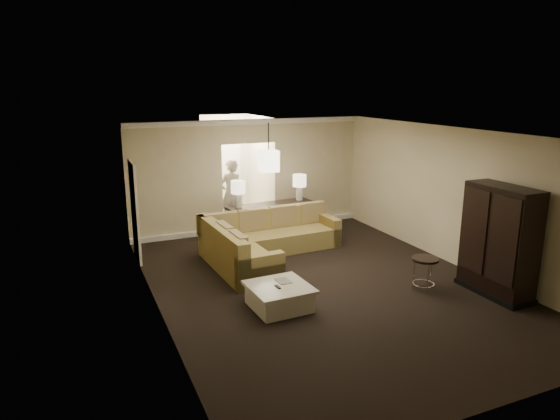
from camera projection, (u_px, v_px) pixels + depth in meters
name	position (u px, v px, depth m)	size (l,w,h in m)	color
ground	(324.00, 285.00, 9.27)	(8.00, 8.00, 0.00)	black
wall_back	(249.00, 176.00, 12.49)	(6.00, 0.04, 2.80)	beige
wall_front	(503.00, 297.00, 5.37)	(6.00, 0.04, 2.80)	beige
wall_left	(156.00, 231.00, 7.77)	(0.04, 8.00, 2.80)	beige
wall_right	(456.00, 197.00, 10.08)	(0.04, 8.00, 2.80)	beige
ceiling	(327.00, 134.00, 8.58)	(6.00, 8.00, 0.02)	white
crown_molding	(249.00, 122.00, 12.11)	(6.00, 0.10, 0.12)	white
baseboard	(251.00, 227.00, 12.77)	(6.00, 0.10, 0.12)	white
side_door	(135.00, 212.00, 10.36)	(0.05, 0.90, 2.10)	white
foyer	(233.00, 171.00, 13.70)	(1.44, 2.02, 2.80)	white
sectional_sofa	(263.00, 241.00, 10.63)	(3.14, 2.52, 0.93)	brown
coffee_table	(279.00, 296.00, 8.29)	(1.02, 1.02, 0.41)	beige
console_table	(270.00, 217.00, 12.09)	(2.19, 0.70, 0.83)	black
armoire	(499.00, 243.00, 8.67)	(0.58, 1.36, 1.96)	black
drink_table	(425.00, 267.00, 8.97)	(0.48, 0.48, 0.60)	black
table_lamp_left	(238.00, 190.00, 11.51)	(0.33, 0.33, 0.63)	silver
table_lamp_right	(299.00, 183.00, 12.29)	(0.33, 0.33, 0.63)	silver
pendant_light	(269.00, 161.00, 11.19)	(0.38, 0.38, 1.09)	black
person	(231.00, 190.00, 12.70)	(0.72, 0.48, 1.99)	beige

